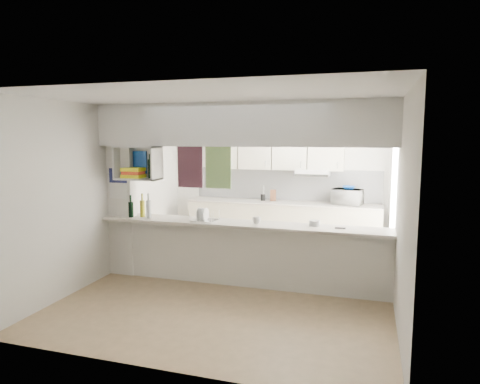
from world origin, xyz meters
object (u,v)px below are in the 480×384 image
at_px(microwave, 348,197).
at_px(wine_bottles, 141,209).
at_px(bowl, 349,188).
at_px(dish_rack, 205,215).

height_order(microwave, wine_bottles, wine_bottles).
xyz_separation_m(microwave, bowl, (0.02, -0.01, 0.17)).
distance_m(microwave, bowl, 0.17).
bearing_deg(microwave, dish_rack, 64.64).
relative_size(dish_rack, wine_bottles, 1.05).
xyz_separation_m(microwave, dish_rack, (-1.91, -2.14, -0.06)).
bearing_deg(microwave, bowl, 171.32).
distance_m(microwave, dish_rack, 2.87).
bearing_deg(wine_bottles, dish_rack, 2.15).
xyz_separation_m(bowl, dish_rack, (-1.93, -2.13, -0.23)).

